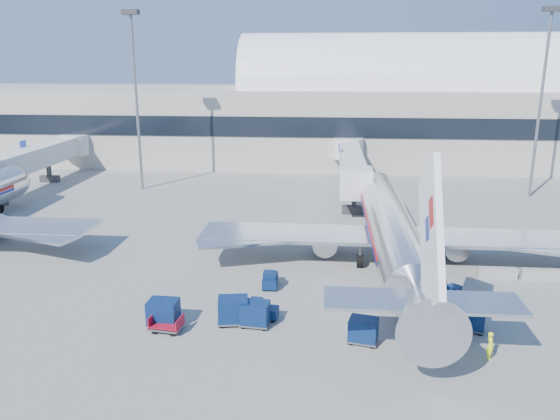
# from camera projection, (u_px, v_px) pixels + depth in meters

# --- Properties ---
(ground) EXTENTS (260.00, 260.00, 0.00)m
(ground) POSITION_uv_depth(u_px,v_px,m) (266.00, 281.00, 42.40)
(ground) COLOR gray
(ground) RESTS_ON ground
(terminal) EXTENTS (170.00, 28.15, 21.00)m
(terminal) POSITION_uv_depth(u_px,v_px,m) (224.00, 114.00, 95.31)
(terminal) COLOR #B2AA9E
(terminal) RESTS_ON ground
(airliner_main) EXTENTS (32.00, 37.26, 12.07)m
(airliner_main) POSITION_uv_depth(u_px,v_px,m) (392.00, 231.00, 45.12)
(airliner_main) COLOR silver
(airliner_main) RESTS_ON ground
(jetbridge_near) EXTENTS (4.40, 27.50, 6.25)m
(jetbridge_near) POSITION_uv_depth(u_px,v_px,m) (351.00, 162.00, 70.32)
(jetbridge_near) COLOR silver
(jetbridge_near) RESTS_ON ground
(jetbridge_mid) EXTENTS (4.40, 27.50, 6.25)m
(jetbridge_mid) POSITION_uv_depth(u_px,v_px,m) (39.00, 157.00, 73.83)
(jetbridge_mid) COLOR silver
(jetbridge_mid) RESTS_ON ground
(mast_west) EXTENTS (2.00, 1.20, 22.60)m
(mast_west) POSITION_uv_depth(u_px,v_px,m) (135.00, 75.00, 68.98)
(mast_west) COLOR slate
(mast_west) RESTS_ON ground
(mast_east) EXTENTS (2.00, 1.20, 22.60)m
(mast_east) POSITION_uv_depth(u_px,v_px,m) (544.00, 76.00, 64.81)
(mast_east) COLOR slate
(mast_east) RESTS_ON ground
(barrier_near) EXTENTS (3.00, 0.55, 0.90)m
(barrier_near) POSITION_uv_depth(u_px,v_px,m) (497.00, 273.00, 42.70)
(barrier_near) COLOR #9E9E96
(barrier_near) RESTS_ON ground
(barrier_mid) EXTENTS (3.00, 0.55, 0.90)m
(barrier_mid) POSITION_uv_depth(u_px,v_px,m) (541.00, 275.00, 42.42)
(barrier_mid) COLOR #9E9E96
(barrier_mid) RESTS_ON ground
(tug_lead) EXTENTS (2.15, 1.23, 1.34)m
(tug_lead) POSITION_uv_depth(u_px,v_px,m) (261.00, 310.00, 36.05)
(tug_lead) COLOR #091E48
(tug_lead) RESTS_ON ground
(tug_right) EXTENTS (2.21, 2.11, 1.33)m
(tug_right) POSITION_uv_depth(u_px,v_px,m) (458.00, 297.00, 38.03)
(tug_right) COLOR #091E48
(tug_right) RESTS_ON ground
(tug_left) EXTENTS (1.09, 2.15, 1.39)m
(tug_left) POSITION_uv_depth(u_px,v_px,m) (270.00, 279.00, 41.02)
(tug_left) COLOR #091E48
(tug_left) RESTS_ON ground
(cart_train_a) EXTENTS (1.99, 1.60, 1.62)m
(cart_train_a) POSITION_uv_depth(u_px,v_px,m) (255.00, 313.00, 34.95)
(cart_train_a) COLOR #091E48
(cart_train_a) RESTS_ON ground
(cart_train_b) EXTENTS (2.23, 1.84, 1.78)m
(cart_train_b) POSITION_uv_depth(u_px,v_px,m) (233.00, 310.00, 35.25)
(cart_train_b) COLOR #091E48
(cart_train_b) RESTS_ON ground
(cart_train_c) EXTENTS (2.04, 1.59, 1.75)m
(cart_train_c) POSITION_uv_depth(u_px,v_px,m) (163.00, 312.00, 34.98)
(cart_train_c) COLOR #091E48
(cart_train_c) RESTS_ON ground
(cart_solo_near) EXTENTS (2.03, 1.72, 1.56)m
(cart_solo_near) POSITION_uv_depth(u_px,v_px,m) (363.00, 330.00, 32.86)
(cart_solo_near) COLOR #091E48
(cart_solo_near) RESTS_ON ground
(cart_solo_far) EXTENTS (2.05, 1.78, 1.54)m
(cart_solo_far) POSITION_uv_depth(u_px,v_px,m) (471.00, 318.00, 34.43)
(cart_solo_far) COLOR #091E48
(cart_solo_far) RESTS_ON ground
(cart_open_red) EXTENTS (2.10, 1.61, 0.52)m
(cart_open_red) POSITION_uv_depth(u_px,v_px,m) (167.00, 326.00, 34.36)
(cart_open_red) COLOR slate
(cart_open_red) RESTS_ON ground
(ramp_worker) EXTENTS (0.46, 0.65, 1.67)m
(ramp_worker) POSITION_uv_depth(u_px,v_px,m) (490.00, 345.00, 31.09)
(ramp_worker) COLOR #CEE818
(ramp_worker) RESTS_ON ground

